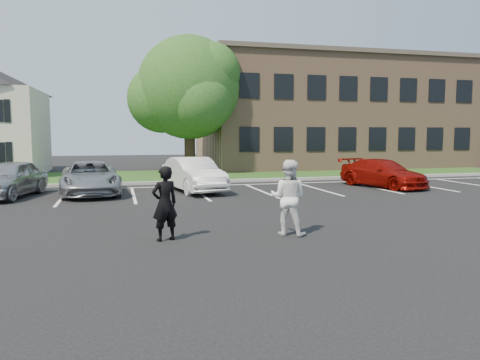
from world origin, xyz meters
The scene contains 12 objects.
ground_plane centered at (0.00, 0.00, 0.00)m, with size 90.00×90.00×0.00m, color black.
curb centered at (0.00, 12.00, 0.07)m, with size 40.00×0.30×0.15m, color gray.
grass_strip centered at (0.00, 16.00, 0.04)m, with size 44.00×8.00×0.08m, color #2A4118.
stall_lines centered at (1.40, 8.95, 0.01)m, with size 34.00×5.36×0.01m.
office_building centered at (14.00, 21.99, 4.16)m, with size 22.40×10.40×8.30m.
tree centered at (1.22, 18.37, 5.35)m, with size 7.80×7.20×8.80m.
man_black_suit centered at (-2.33, -0.73, 0.91)m, with size 0.66×0.43×1.81m, color black.
man_white_shirt centered at (0.78, -0.88, 0.97)m, with size 0.94×0.73×1.93m, color white.
car_silver_west centered at (-7.71, 8.61, 0.76)m, with size 1.80×4.46×1.52m, color #A6A6AB.
car_silver_minivan centered at (-4.56, 8.74, 0.70)m, with size 2.34×5.07×1.41m, color #9A9CA2.
car_white_sedan centered at (-0.16, 8.60, 0.76)m, with size 1.61×4.61×1.52m, color silver.
car_red_compact centered at (8.95, 7.99, 0.67)m, with size 1.88×4.61×1.34m, color #880C06.
Camera 1 is at (-3.39, -11.97, 2.60)m, focal length 35.00 mm.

